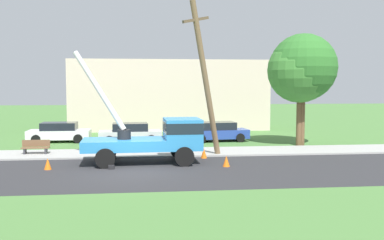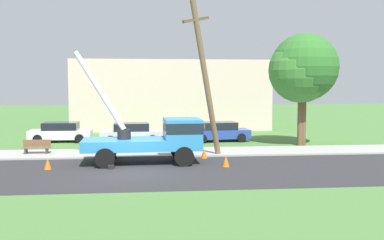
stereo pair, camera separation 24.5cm
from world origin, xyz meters
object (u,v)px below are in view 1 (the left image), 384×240
traffic_cone_ahead (226,161)px  parked_sedan_blue (218,132)px  park_bench (36,147)px  traffic_cone_curbside (204,153)px  parked_sedan_white (59,132)px  utility_truck (158,137)px  leaning_utility_pole (205,78)px  roadside_tree_near (303,68)px  parked_sedan_silver (130,133)px  traffic_cone_behind (48,164)px  roadside_tree_far (300,71)px

traffic_cone_ahead → parked_sedan_blue: parked_sedan_blue is taller
park_bench → traffic_cone_curbside: bearing=-12.3°
parked_sedan_white → traffic_cone_ahead: bearing=-46.8°
utility_truck → leaning_utility_pole: leaning_utility_pole is taller
roadside_tree_near → traffic_cone_ahead: bearing=-133.0°
parked_sedan_silver → parked_sedan_blue: bearing=2.2°
parked_sedan_white → parked_sedan_silver: 5.25m
roadside_tree_near → traffic_cone_behind: bearing=-156.0°
traffic_cone_behind → park_bench: bearing=109.6°
traffic_cone_ahead → traffic_cone_behind: bearing=178.7°
parked_sedan_white → traffic_cone_curbside: bearing=-41.0°
traffic_cone_behind → parked_sedan_silver: (3.74, 9.61, 0.43)m
leaning_utility_pole → traffic_cone_ahead: 5.32m
parked_sedan_white → roadside_tree_far: bearing=-13.0°
leaning_utility_pole → traffic_cone_behind: leaning_utility_pole is taller
parked_sedan_white → roadside_tree_far: (16.62, -3.84, 4.38)m
traffic_cone_curbside → roadside_tree_near: size_ratio=0.07×
park_bench → roadside_tree_near: size_ratio=0.21×
traffic_cone_ahead → traffic_cone_behind: size_ratio=1.00×
traffic_cone_curbside → roadside_tree_far: (7.14, 4.38, 4.81)m
traffic_cone_behind → roadside_tree_far: size_ratio=0.08×
traffic_cone_ahead → parked_sedan_silver: 11.08m
parked_sedan_silver → roadside_tree_near: roadside_tree_near is taller
roadside_tree_near → utility_truck: bearing=-150.9°
parked_sedan_silver → utility_truck: bearing=-78.4°
parked_sedan_silver → parked_sedan_blue: size_ratio=0.98×
leaning_utility_pole → roadside_tree_near: leaning_utility_pole is taller
utility_truck → leaning_utility_pole: 4.47m
utility_truck → parked_sedan_silver: size_ratio=1.53×
utility_truck → traffic_cone_curbside: 3.09m
traffic_cone_ahead → park_bench: park_bench is taller
leaning_utility_pole → parked_sedan_blue: size_ratio=1.94×
roadside_tree_far → roadside_tree_near: bearing=-0.5°
parked_sedan_silver → leaning_utility_pole: bearing=-56.4°
utility_truck → traffic_cone_curbside: utility_truck is taller
leaning_utility_pole → traffic_cone_ahead: bearing=-78.2°
roadside_tree_far → parked_sedan_blue: bearing=149.6°
traffic_cone_curbside → parked_sedan_white: size_ratio=0.13×
leaning_utility_pole → park_bench: bearing=170.2°
parked_sedan_white → roadside_tree_far: 17.61m
parked_sedan_blue → park_bench: bearing=-155.9°
traffic_cone_behind → park_bench: (-1.64, 4.60, 0.18)m
parked_sedan_blue → park_bench: size_ratio=2.85×
traffic_cone_behind → parked_sedan_blue: size_ratio=0.12×
traffic_cone_ahead → park_bench: size_ratio=0.35×
utility_truck → traffic_cone_ahead: 3.88m
utility_truck → roadside_tree_near: size_ratio=0.90×
leaning_utility_pole → park_bench: 10.79m
utility_truck → parked_sedan_silver: 8.51m
parked_sedan_white → parked_sedan_blue: (11.53, -0.85, 0.00)m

